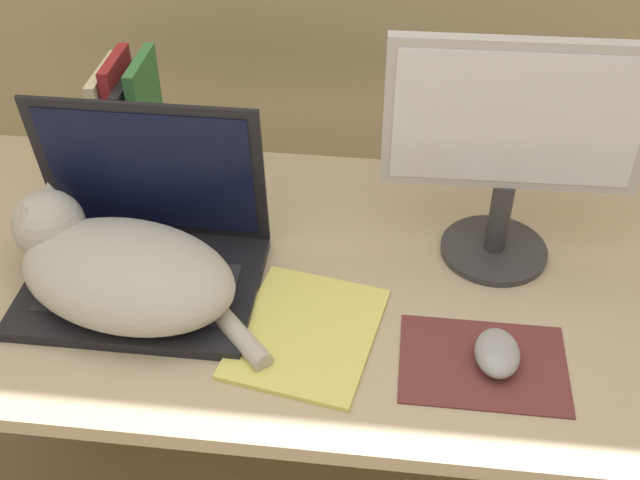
{
  "coord_description": "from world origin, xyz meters",
  "views": [
    {
      "loc": [
        0.16,
        -0.64,
        1.6
      ],
      "look_at": [
        0.05,
        0.32,
        0.82
      ],
      "focal_mm": 45.0,
      "sensor_mm": 36.0,
      "label": 1
    }
  ],
  "objects": [
    {
      "name": "notepad",
      "position": [
        0.04,
        0.21,
        0.72
      ],
      "size": [
        0.25,
        0.29,
        0.01
      ],
      "color": "#E5DB6B",
      "rests_on": "desk"
    },
    {
      "name": "laptop",
      "position": [
        -0.24,
        0.31,
        0.77
      ],
      "size": [
        0.38,
        0.28,
        0.29
      ],
      "color": "black",
      "rests_on": "desk"
    },
    {
      "name": "mousepad",
      "position": [
        0.31,
        0.18,
        0.72
      ],
      "size": [
        0.25,
        0.18,
        0.0
      ],
      "color": "brown",
      "rests_on": "desk"
    },
    {
      "name": "book_row",
      "position": [
        -0.34,
        0.61,
        0.83
      ],
      "size": [
        0.09,
        0.16,
        0.24
      ],
      "color": "beige",
      "rests_on": "desk"
    },
    {
      "name": "cat",
      "position": [
        -0.26,
        0.25,
        0.78
      ],
      "size": [
        0.45,
        0.3,
        0.15
      ],
      "color": "#B2ADA3",
      "rests_on": "desk"
    },
    {
      "name": "computer_mouse",
      "position": [
        0.32,
        0.19,
        0.74
      ],
      "size": [
        0.07,
        0.1,
        0.04
      ],
      "color": "#99999E",
      "rests_on": "mousepad"
    },
    {
      "name": "desk",
      "position": [
        0.0,
        0.35,
        0.64
      ],
      "size": [
        1.39,
        0.71,
        0.72
      ],
      "color": "tan",
      "rests_on": "ground_plane"
    },
    {
      "name": "external_monitor",
      "position": [
        0.33,
        0.44,
        0.94
      ],
      "size": [
        0.4,
        0.18,
        0.39
      ],
      "color": "#333338",
      "rests_on": "desk"
    },
    {
      "name": "webcam",
      "position": [
        -0.14,
        0.63,
        0.76
      ],
      "size": [
        0.04,
        0.04,
        0.07
      ],
      "color": "#232328",
      "rests_on": "desk"
    }
  ]
}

